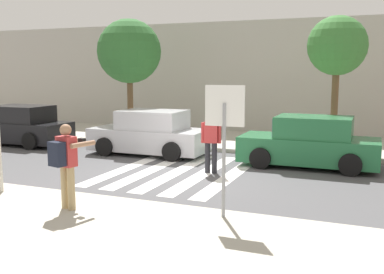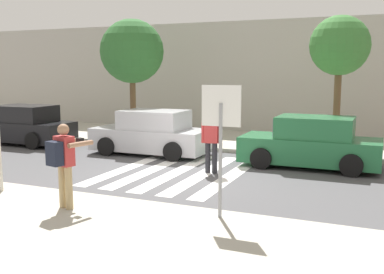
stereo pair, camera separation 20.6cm
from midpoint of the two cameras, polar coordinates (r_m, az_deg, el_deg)
The scene contains 17 objects.
ground_plane at distance 12.96m, azimuth -2.59°, elevation -4.55°, with size 120.00×120.00×0.00m, color #4C4C4F.
sidewalk_near at distance 7.99m, azimuth -22.04°, elevation -13.01°, with size 60.00×6.00×0.14m, color #B2AD9E.
sidewalk_far at distance 18.47m, azimuth 5.22°, elevation -0.46°, with size 60.00×4.80×0.14m, color #B2AD9E.
building_facade_far at distance 22.50m, azimuth 8.60°, elevation 7.45°, with size 56.00×4.00×5.14m, color #ADA89E.
crosswalk_stripe_0 at distance 13.86m, azimuth -8.27°, elevation -3.76°, with size 0.44×5.20×0.01m, color silver.
crosswalk_stripe_1 at distance 13.48m, azimuth -5.33°, elevation -4.06°, with size 0.44×5.20×0.01m, color silver.
crosswalk_stripe_2 at distance 13.13m, azimuth -2.22°, elevation -4.35°, with size 0.44×5.20×0.01m, color silver.
crosswalk_stripe_3 at distance 12.83m, azimuth 1.04°, elevation -4.65°, with size 0.44×5.20×0.01m, color silver.
crosswalk_stripe_4 at distance 12.57m, azimuth 4.46°, elevation -4.95°, with size 0.44×5.20×0.01m, color silver.
stop_sign at distance 8.34m, azimuth 3.44°, elevation 1.91°, with size 0.76×0.08×2.50m.
photographer_with_backpack at distance 9.29m, azimuth -16.36°, elevation -2.70°, with size 0.70×0.92×1.72m.
pedestrian_crossing at distance 12.75m, azimuth 1.98°, elevation -0.30°, with size 0.57×0.30×1.72m.
parked_car_black at distance 19.12m, azimuth -21.26°, elevation 1.29°, with size 4.10×1.92×1.55m.
parked_car_silver at distance 15.73m, azimuth -5.72°, elevation 0.40°, with size 4.10×1.92×1.55m.
parked_car_green at distance 14.06m, azimuth 14.32°, elevation -0.77°, with size 4.10×1.92×1.55m.
street_tree_west at distance 18.61m, azimuth -8.29°, elevation 10.67°, with size 2.58×2.58×4.84m.
street_tree_center at distance 16.40m, azimuth 17.60°, elevation 10.86°, with size 2.03×2.03×4.64m.
Camera 1 is at (5.20, -11.50, 2.90)m, focal length 42.00 mm.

